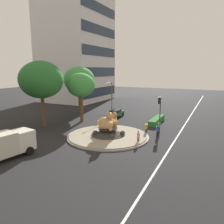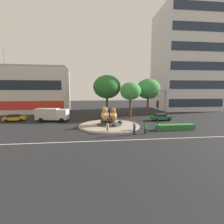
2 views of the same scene
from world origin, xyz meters
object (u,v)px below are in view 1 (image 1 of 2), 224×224
pedestrian_green_shirt (159,127)px  traffic_light_mast (160,107)px  cat_statue_tabby (112,121)px  broadleaf_tree_behind_island (41,80)px  third_tree_left (79,80)px  pedestrian_orange_shirt (146,128)px  pedestrian_blue_shirt (157,130)px  streetlight_arm (111,96)px  office_tower (76,43)px  cat_statue_calico (106,122)px  hatchback_near_shophouse (116,113)px  delivery_box_truck (1,145)px  second_tree_near_tower (81,85)px  pedestrian_pink_shirt (138,137)px

pedestrian_green_shirt → traffic_light_mast: bearing=-126.4°
cat_statue_tabby → broadleaf_tree_behind_island: 13.25m
third_tree_left → pedestrian_orange_shirt: 19.39m
traffic_light_mast → pedestrian_blue_shirt: traffic_light_mast is taller
streetlight_arm → pedestrian_green_shirt: streetlight_arm is taller
traffic_light_mast → pedestrian_green_shirt: (-2.06, -0.53, -2.56)m
office_tower → third_tree_left: office_tower is taller
cat_statue_calico → traffic_light_mast: bearing=56.6°
hatchback_near_shophouse → delivery_box_truck: (-23.14, 1.87, 0.74)m
pedestrian_blue_shirt → second_tree_near_tower: bearing=61.6°
second_tree_near_tower → delivery_box_truck: second_tree_near_tower is taller
pedestrian_blue_shirt → office_tower: bearing=32.7°
cat_statue_tabby → pedestrian_orange_shirt: bearing=38.9°
broadleaf_tree_behind_island → delivery_box_truck: (-12.13, -5.82, -5.85)m
traffic_light_mast → cat_statue_calico: bearing=60.9°
streetlight_arm → pedestrian_orange_shirt: size_ratio=4.15×
cat_statue_tabby → delivery_box_truck: size_ratio=0.33×
hatchback_near_shophouse → delivery_box_truck: delivery_box_truck is taller
cat_statue_tabby → pedestrian_blue_shirt: size_ratio=1.43×
traffic_light_mast → streetlight_arm: size_ratio=0.75×
traffic_light_mast → pedestrian_green_shirt: bearing=108.7°
third_tree_left → pedestrian_orange_shirt: (-7.94, -16.62, -6.06)m
cat_statue_tabby → office_tower: office_tower is taller
traffic_light_mast → pedestrian_pink_shirt: traffic_light_mast is taller
second_tree_near_tower → pedestrian_blue_shirt: bearing=-100.7°
office_tower → pedestrian_green_shirt: 41.60m
cat_statue_tabby → pedestrian_pink_shirt: bearing=-14.1°
broadleaf_tree_behind_island → pedestrian_orange_shirt: bearing=-79.8°
traffic_light_mast → streetlight_arm: bearing=-24.2°
office_tower → hatchback_near_shophouse: office_tower is taller
cat_statue_calico → second_tree_near_tower: (6.56, 8.24, 4.11)m
third_tree_left → streetlight_arm: size_ratio=1.45×
cat_statue_calico → pedestrian_blue_shirt: cat_statue_calico is taller
pedestrian_pink_shirt → hatchback_near_shophouse: 15.18m
traffic_light_mast → office_tower: size_ratio=0.15×
traffic_light_mast → second_tree_near_tower: 13.66m
office_tower → second_tree_near_tower: (-22.72, -16.60, -10.21)m
pedestrian_pink_shirt → delivery_box_truck: (-10.80, 10.70, 0.69)m
pedestrian_pink_shirt → streetlight_arm: bearing=37.8°
traffic_light_mast → hatchback_near_shophouse: (4.73, 9.47, -2.64)m
cat_statue_tabby → cat_statue_calico: bearing=-87.1°
cat_statue_tabby → broadleaf_tree_behind_island: (-0.13, 12.13, 5.31)m
cat_statue_tabby → traffic_light_mast: size_ratio=0.46×
cat_statue_calico → streetlight_arm: (13.72, 6.05, 1.72)m
traffic_light_mast → third_tree_left: size_ratio=0.52×
cat_statue_tabby → pedestrian_green_shirt: size_ratio=1.37×
third_tree_left → delivery_box_truck: size_ratio=1.39×
cat_statue_calico → pedestrian_pink_shirt: bearing=0.8°
streetlight_arm → hatchback_near_shophouse: size_ratio=1.54×
second_tree_near_tower → office_tower: bearing=36.1°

